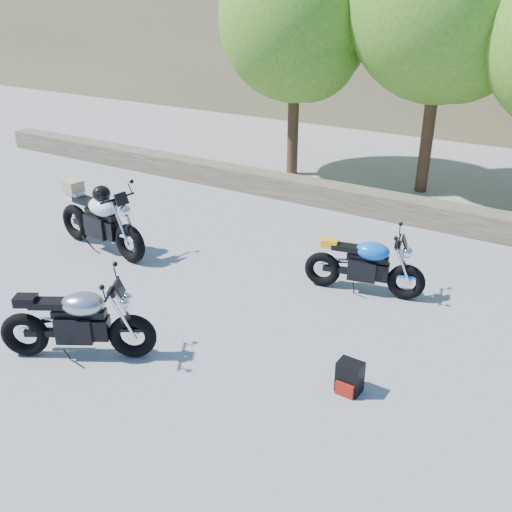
% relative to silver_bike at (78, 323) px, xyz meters
% --- Properties ---
extents(ground, '(90.00, 90.00, 0.00)m').
position_rel_silver_bike_xyz_m(ground, '(0.97, 1.49, -0.50)').
color(ground, gray).
rests_on(ground, ground).
extents(stone_wall, '(22.00, 0.55, 0.50)m').
position_rel_silver_bike_xyz_m(stone_wall, '(0.97, 6.99, -0.25)').
color(stone_wall, '#443E2D').
rests_on(stone_wall, ground).
extents(tree_decid_left, '(3.67, 3.67, 5.62)m').
position_rel_silver_bike_xyz_m(tree_decid_left, '(-1.42, 8.62, 3.13)').
color(tree_decid_left, '#382314').
rests_on(tree_decid_left, ground).
extents(tree_decid_mid, '(4.08, 4.08, 6.24)m').
position_rel_silver_bike_xyz_m(tree_decid_mid, '(1.88, 9.02, 3.54)').
color(tree_decid_mid, '#382314').
rests_on(tree_decid_mid, ground).
extents(silver_bike, '(1.85, 1.16, 1.03)m').
position_rel_silver_bike_xyz_m(silver_bike, '(0.00, 0.00, 0.00)').
color(silver_bike, black).
rests_on(silver_bike, ground).
extents(white_bike, '(2.30, 0.73, 1.28)m').
position_rel_silver_bike_xyz_m(white_bike, '(-2.24, 2.60, 0.13)').
color(white_bike, black).
rests_on(white_bike, ground).
extents(blue_bike, '(1.90, 0.67, 0.96)m').
position_rel_silver_bike_xyz_m(blue_bike, '(2.50, 3.59, -0.03)').
color(blue_bike, black).
rests_on(blue_bike, ground).
extents(backpack, '(0.31, 0.27, 0.41)m').
position_rel_silver_bike_xyz_m(backpack, '(3.30, 1.16, -0.30)').
color(backpack, black).
rests_on(backpack, ground).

